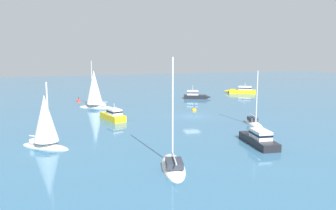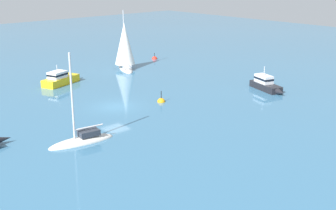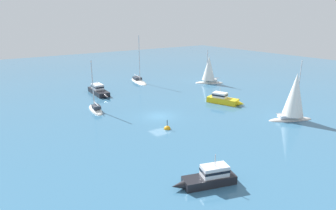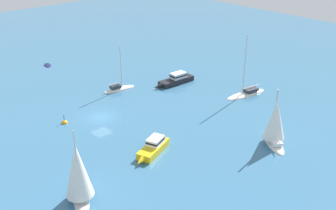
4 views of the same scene
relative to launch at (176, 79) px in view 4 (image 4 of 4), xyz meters
The scene contains 9 objects.
ground_plane 17.56m from the launch, behind, with size 161.88×161.88×0.00m, color teal.
launch is the anchor object (origin of this frame).
sloop 12.73m from the launch, 66.09° to the right, with size 8.23×3.51×10.75m.
skiff 27.07m from the launch, 116.97° to the left, with size 2.22×3.22×0.38m.
sailboat 24.22m from the launch, 101.83° to the right, with size 5.08×6.05×7.84m.
launch_2 23.34m from the launch, 140.68° to the right, with size 6.54×3.60×2.65m.
ketch 10.26m from the launch, 154.54° to the left, with size 5.98×2.36×8.32m.
sailboat_1 34.09m from the launch, 150.61° to the right, with size 4.34×6.51×8.86m.
mooring_buoy 22.26m from the launch, behind, with size 0.87×0.87×1.68m.
Camera 4 is at (-28.33, -45.42, 26.77)m, focal length 42.78 mm.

